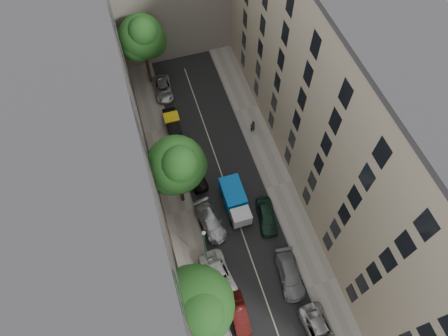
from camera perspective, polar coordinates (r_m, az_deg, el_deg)
name	(u,v)px	position (r m, az deg, el deg)	size (l,w,h in m)	color
ground	(230,199)	(42.20, 0.89, -4.39)	(120.00, 120.00, 0.00)	#4C4C49
road_surface	(230,198)	(42.19, 0.89, -4.38)	(8.00, 44.00, 0.02)	black
sidewalk_left	(179,212)	(41.68, -6.38, -6.29)	(3.00, 44.00, 0.15)	gray
sidewalk_right	(279,185)	(43.29, 7.86, -2.40)	(3.00, 44.00, 0.15)	gray
building_left	(101,178)	(33.35, -17.20, -1.37)	(8.00, 44.00, 20.00)	#494644
building_right	(350,115)	(37.23, 17.61, 7.28)	(8.00, 44.00, 20.00)	tan
tarp_truck	(235,201)	(40.63, 1.59, -4.71)	(2.09, 5.12, 2.37)	black
car_left_1	(239,313)	(37.74, 2.14, -20.00)	(1.37, 3.93, 1.29)	#4B110F
car_left_2	(219,277)	(38.40, -0.77, -15.29)	(2.41, 5.22, 1.45)	silver
car_left_3	(210,221)	(40.34, -1.97, -7.64)	(1.96, 4.82, 1.40)	#B2B3B7
car_left_4	(196,175)	(42.84, -4.04, -1.04)	(1.69, 4.19, 1.43)	black
car_left_5	(172,123)	(47.05, -7.39, 6.39)	(1.52, 4.37, 1.44)	black
car_left_6	(163,89)	(50.77, -8.68, 11.13)	(2.10, 4.56, 1.27)	#B1B1B6
car_right_0	(320,332)	(38.30, 13.56, -21.86)	(2.31, 5.02, 1.39)	#B4B4B9
car_right_1	(290,275)	(38.95, 9.38, -14.82)	(2.00, 4.92, 1.43)	slate
car_right_2	(267,216)	(40.74, 6.13, -6.90)	(1.72, 4.28, 1.46)	black
tree_near	(196,307)	(31.79, -4.03, -19.20)	(6.30, 6.17, 9.85)	#382619
tree_mid	(178,166)	(36.28, -6.62, 0.22)	(5.66, 5.44, 9.97)	#382619
tree_far	(143,39)	(47.86, -11.53, 17.62)	(5.40, 5.14, 9.94)	#382619
lamp_post	(205,244)	(35.47, -2.76, -10.82)	(0.36, 0.36, 7.05)	#1A5B36
pedestrian	(253,126)	(46.02, 4.12, 5.94)	(0.68, 0.45, 1.87)	black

